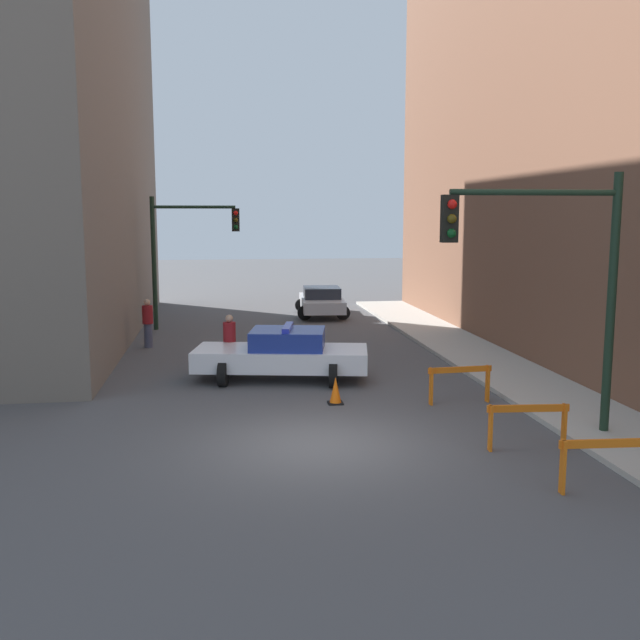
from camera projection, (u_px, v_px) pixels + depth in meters
The scene contains 12 objects.
ground_plane at pixel (317, 444), 14.09m from camera, with size 120.00×120.00×0.00m, color #4C4C4F.
sidewalk_right at pixel (610, 428), 14.94m from camera, with size 2.40×44.00×0.12m.
traffic_light_near at pixel (558, 264), 13.95m from camera, with size 3.64×0.35×5.20m.
traffic_light_far at pixel (182, 243), 27.85m from camera, with size 3.44×0.35×5.20m.
police_car at pixel (283, 354), 19.50m from camera, with size 4.96×2.90×1.52m.
parked_car_near at pixel (322, 301), 31.95m from camera, with size 2.46×4.41×1.31m.
pedestrian_crossing at pixel (230, 342), 20.54m from camera, with size 0.51×0.51×1.66m.
pedestrian_corner at pixel (148, 322), 24.29m from camera, with size 0.51×0.51×1.66m.
barrier_front at pixel (606, 456), 11.55m from camera, with size 1.60×0.25×0.90m.
barrier_mid at pixel (528, 419), 13.64m from camera, with size 1.60×0.28×0.90m.
barrier_back at pixel (460, 378), 17.06m from camera, with size 1.60×0.25×0.90m.
traffic_cone at pixel (336, 391), 17.06m from camera, with size 0.36×0.36×0.66m.
Camera 1 is at (-1.83, -13.46, 4.49)m, focal length 40.00 mm.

